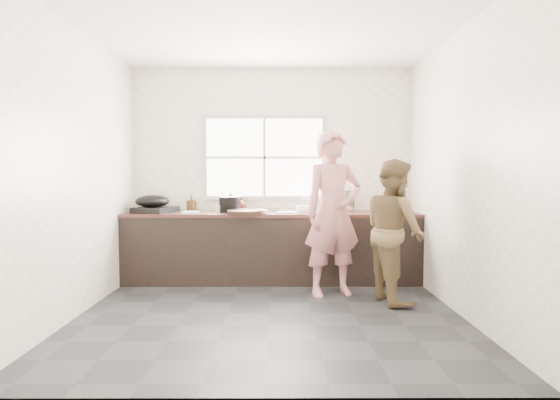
{
  "coord_description": "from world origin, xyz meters",
  "views": [
    {
      "loc": [
        0.09,
        -4.12,
        1.32
      ],
      "look_at": [
        0.1,
        0.65,
        1.05
      ],
      "focal_mm": 28.0,
      "sensor_mm": 36.0,
      "label": 1
    }
  ],
  "objects_px": {
    "black_pot": "(230,204)",
    "wok": "(152,201)",
    "woman": "(333,219)",
    "cutting_board": "(245,212)",
    "bowl_held": "(308,210)",
    "pot_lid_left": "(164,211)",
    "bottle_brown_short": "(240,204)",
    "dish_rack": "(339,200)",
    "burner": "(155,210)",
    "bottle_green": "(231,200)",
    "glass_jar": "(218,209)",
    "bowl_crabs": "(306,210)",
    "bottle_brown_tall": "(191,204)",
    "pot_lid_right": "(186,210)",
    "person_side": "(394,230)",
    "bowl_mince": "(260,212)",
    "plate_food": "(191,212)"
  },
  "relations": [
    {
      "from": "black_pot",
      "to": "wok",
      "type": "xyz_separation_m",
      "value": [
        -0.96,
        -0.04,
        0.04
      ]
    },
    {
      "from": "woman",
      "to": "cutting_board",
      "type": "distance_m",
      "value": 1.09
    },
    {
      "from": "bowl_held",
      "to": "pot_lid_left",
      "type": "xyz_separation_m",
      "value": [
        -1.82,
        0.11,
        -0.03
      ]
    },
    {
      "from": "bottle_brown_short",
      "to": "dish_rack",
      "type": "height_order",
      "value": "dish_rack"
    },
    {
      "from": "wok",
      "to": "bottle_brown_short",
      "type": "bearing_deg",
      "value": 11.85
    },
    {
      "from": "burner",
      "to": "dish_rack",
      "type": "relative_size",
      "value": 1.21
    },
    {
      "from": "bottle_green",
      "to": "dish_rack",
      "type": "bearing_deg",
      "value": 0.0
    },
    {
      "from": "glass_jar",
      "to": "black_pot",
      "type": "bearing_deg",
      "value": 21.88
    },
    {
      "from": "bowl_crabs",
      "to": "bottle_brown_tall",
      "type": "distance_m",
      "value": 1.5
    },
    {
      "from": "bottle_brown_short",
      "to": "pot_lid_right",
      "type": "distance_m",
      "value": 0.71
    },
    {
      "from": "bottle_green",
      "to": "pot_lid_left",
      "type": "bearing_deg",
      "value": -171.89
    },
    {
      "from": "person_side",
      "to": "cutting_board",
      "type": "height_order",
      "value": "person_side"
    },
    {
      "from": "cutting_board",
      "to": "burner",
      "type": "height_order",
      "value": "burner"
    },
    {
      "from": "bowl_held",
      "to": "glass_jar",
      "type": "relative_size",
      "value": 2.42
    },
    {
      "from": "cutting_board",
      "to": "woman",
      "type": "bearing_deg",
      "value": -23.67
    },
    {
      "from": "cutting_board",
      "to": "wok",
      "type": "relative_size",
      "value": 1.03
    },
    {
      "from": "cutting_board",
      "to": "wok",
      "type": "xyz_separation_m",
      "value": [
        -1.17,
        0.21,
        0.12
      ]
    },
    {
      "from": "bottle_green",
      "to": "bottle_brown_short",
      "type": "distance_m",
      "value": 0.14
    },
    {
      "from": "cutting_board",
      "to": "dish_rack",
      "type": "relative_size",
      "value": 1.19
    },
    {
      "from": "black_pot",
      "to": "bottle_brown_tall",
      "type": "distance_m",
      "value": 0.55
    },
    {
      "from": "bowl_held",
      "to": "bowl_crabs",
      "type": "bearing_deg",
      "value": -121.84
    },
    {
      "from": "black_pot",
      "to": "burner",
      "type": "xyz_separation_m",
      "value": [
        -0.92,
        -0.04,
        -0.06
      ]
    },
    {
      "from": "bowl_crabs",
      "to": "bowl_held",
      "type": "xyz_separation_m",
      "value": [
        0.03,
        0.04,
        0.0
      ]
    },
    {
      "from": "bowl_mince",
      "to": "bottle_brown_tall",
      "type": "distance_m",
      "value": 1.01
    },
    {
      "from": "person_side",
      "to": "bowl_mince",
      "type": "xyz_separation_m",
      "value": [
        -1.44,
        0.67,
        0.14
      ]
    },
    {
      "from": "cutting_board",
      "to": "dish_rack",
      "type": "bearing_deg",
      "value": 20.43
    },
    {
      "from": "person_side",
      "to": "dish_rack",
      "type": "distance_m",
      "value": 1.21
    },
    {
      "from": "woman",
      "to": "burner",
      "type": "bearing_deg",
      "value": 145.19
    },
    {
      "from": "person_side",
      "to": "glass_jar",
      "type": "xyz_separation_m",
      "value": [
        -1.96,
        0.86,
        0.16
      ]
    },
    {
      "from": "cutting_board",
      "to": "black_pot",
      "type": "bearing_deg",
      "value": 130.44
    },
    {
      "from": "black_pot",
      "to": "plate_food",
      "type": "height_order",
      "value": "black_pot"
    },
    {
      "from": "bottle_brown_short",
      "to": "burner",
      "type": "bearing_deg",
      "value": -167.9
    },
    {
      "from": "cutting_board",
      "to": "glass_jar",
      "type": "xyz_separation_m",
      "value": [
        -0.35,
        0.2,
        0.02
      ]
    },
    {
      "from": "bowl_held",
      "to": "pot_lid_right",
      "type": "relative_size",
      "value": 0.85
    },
    {
      "from": "bottle_brown_tall",
      "to": "pot_lid_left",
      "type": "xyz_separation_m",
      "value": [
        -0.32,
        -0.12,
        -0.09
      ]
    },
    {
      "from": "bowl_crabs",
      "to": "dish_rack",
      "type": "bearing_deg",
      "value": 31.78
    },
    {
      "from": "bottle_green",
      "to": "burner",
      "type": "bearing_deg",
      "value": -166.3
    },
    {
      "from": "burner",
      "to": "glass_jar",
      "type": "bearing_deg",
      "value": -1.48
    },
    {
      "from": "pot_lid_right",
      "to": "wok",
      "type": "bearing_deg",
      "value": -148.57
    },
    {
      "from": "person_side",
      "to": "black_pot",
      "type": "distance_m",
      "value": 2.05
    },
    {
      "from": "dish_rack",
      "to": "pot_lid_left",
      "type": "relative_size",
      "value": 1.34
    },
    {
      "from": "black_pot",
      "to": "dish_rack",
      "type": "xyz_separation_m",
      "value": [
        1.4,
        0.19,
        0.04
      ]
    },
    {
      "from": "woman",
      "to": "wok",
      "type": "relative_size",
      "value": 4.08
    },
    {
      "from": "pot_lid_left",
      "to": "bowl_crabs",
      "type": "bearing_deg",
      "value": -4.94
    },
    {
      "from": "wok",
      "to": "bowl_crabs",
      "type": "bearing_deg",
      "value": -1.45
    },
    {
      "from": "cutting_board",
      "to": "burner",
      "type": "xyz_separation_m",
      "value": [
        -1.14,
        0.22,
        0.01
      ]
    },
    {
      "from": "cutting_board",
      "to": "bowl_crabs",
      "type": "distance_m",
      "value": 0.76
    },
    {
      "from": "cutting_board",
      "to": "bottle_green",
      "type": "height_order",
      "value": "bottle_green"
    },
    {
      "from": "bottle_brown_tall",
      "to": "glass_jar",
      "type": "height_order",
      "value": "bottle_brown_tall"
    },
    {
      "from": "wok",
      "to": "burner",
      "type": "bearing_deg",
      "value": 3.7
    }
  ]
}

